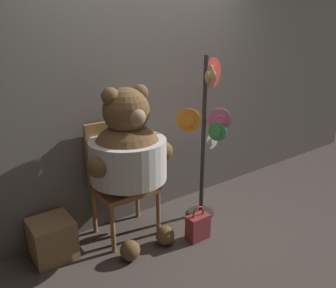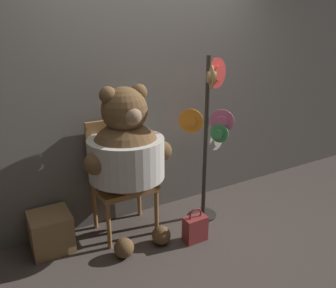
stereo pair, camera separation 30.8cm
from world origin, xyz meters
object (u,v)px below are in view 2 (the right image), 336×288
Objects in this scene: chair at (120,173)px; handbag_on_ground at (195,228)px; hat_display_rack at (210,129)px; teddy_bear at (127,153)px.

chair is 3.19× the size of handbag_on_ground.
chair is 0.88m from handbag_on_ground.
handbag_on_ground is (-0.36, -0.31, -0.84)m from hat_display_rack.
hat_display_rack is (0.85, -0.10, 0.13)m from teddy_bear.
handbag_on_ground is (0.49, -0.57, -0.46)m from chair.
hat_display_rack is at bearing -17.34° from chair.
hat_display_rack is 0.96m from handbag_on_ground.
handbag_on_ground is at bearing -40.10° from teddy_bear.
teddy_bear reaches higher than handbag_on_ground.
chair is at bearing 162.66° from hat_display_rack.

